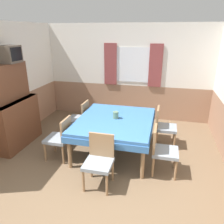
% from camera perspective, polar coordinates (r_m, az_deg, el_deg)
% --- Properties ---
extents(ground_plane, '(16.00, 16.00, 0.00)m').
position_cam_1_polar(ground_plane, '(3.36, -9.55, -25.45)').
color(ground_plane, brown).
extents(wall_back, '(4.96, 0.09, 2.60)m').
position_cam_1_polar(wall_back, '(6.20, 4.12, 10.31)').
color(wall_back, white).
rests_on(wall_back, ground_plane).
extents(wall_left, '(0.05, 4.28, 2.60)m').
position_cam_1_polar(wall_left, '(5.37, -25.28, 6.69)').
color(wall_left, white).
rests_on(wall_left, ground_plane).
extents(dining_table, '(1.52, 1.77, 0.72)m').
position_cam_1_polar(dining_table, '(4.45, 0.75, -3.07)').
color(dining_table, '#386BA8').
rests_on(dining_table, ground_plane).
extents(chair_right_far, '(0.44, 0.44, 0.86)m').
position_cam_1_polar(chair_right_far, '(4.89, 13.25, -3.42)').
color(chair_right_far, '#93704C').
rests_on(chair_right_far, ground_plane).
extents(chair_head_near, '(0.44, 0.44, 0.86)m').
position_cam_1_polar(chair_head_near, '(3.60, -3.30, -12.15)').
color(chair_head_near, '#93704C').
rests_on(chair_head_near, ground_plane).
extents(chair_left_near, '(0.44, 0.44, 0.86)m').
position_cam_1_polar(chair_left_near, '(4.39, -13.30, -6.32)').
color(chair_left_near, '#93704C').
rests_on(chair_left_near, ground_plane).
extents(chair_right_near, '(0.44, 0.44, 0.86)m').
position_cam_1_polar(chair_right_near, '(3.96, 12.88, -9.37)').
color(chair_right_near, '#93704C').
rests_on(chair_right_near, ground_plane).
extents(chair_left_far, '(0.44, 0.44, 0.86)m').
position_cam_1_polar(chair_left_far, '(5.24, -8.28, -1.42)').
color(chair_left_far, '#93704C').
rests_on(chair_left_far, ground_plane).
extents(sideboard, '(0.46, 1.21, 1.78)m').
position_cam_1_polar(sideboard, '(5.13, -24.30, -0.15)').
color(sideboard, brown).
rests_on(sideboard, ground_plane).
extents(tv, '(0.29, 0.39, 0.35)m').
position_cam_1_polar(tv, '(4.99, -24.97, 13.52)').
color(tv, '#51473D').
rests_on(tv, sideboard).
extents(vase, '(0.12, 0.12, 0.14)m').
position_cam_1_polar(vase, '(4.43, 0.96, -0.81)').
color(vase, slate).
rests_on(vase, dining_table).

